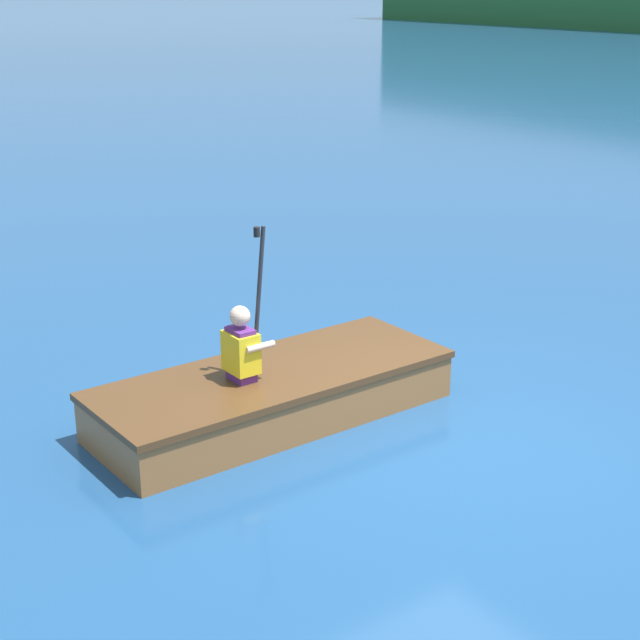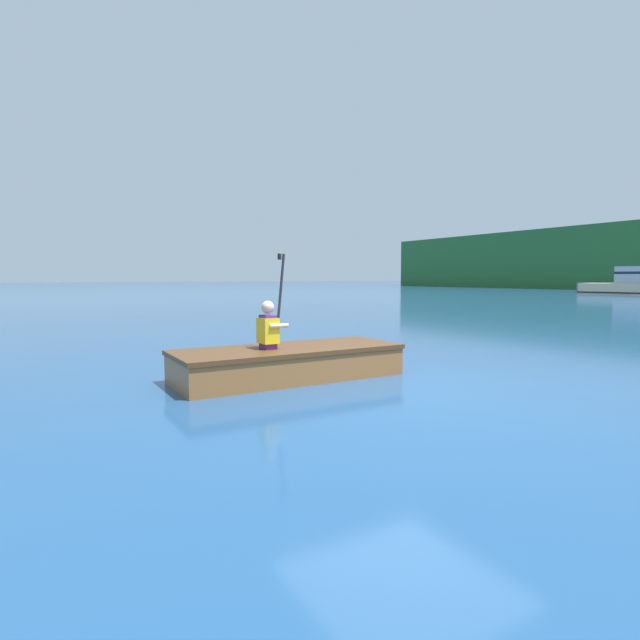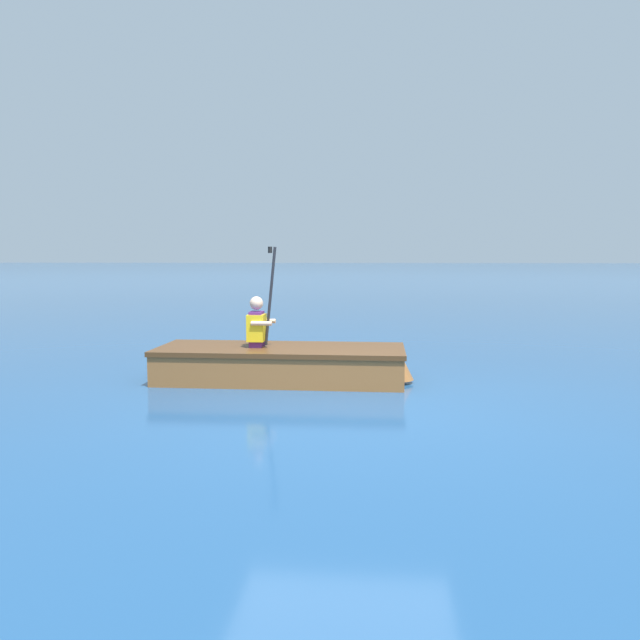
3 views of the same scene
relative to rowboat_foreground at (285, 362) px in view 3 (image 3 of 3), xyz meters
The scene contains 3 objects.
ground_plane 1.63m from the rowboat_foreground, 30.76° to the left, with size 300.00×300.00×0.00m, color navy.
rowboat_foreground is the anchor object (origin of this frame).
person_paddler 0.59m from the rowboat_foreground, 89.73° to the right, with size 0.36×0.37×1.27m.
Camera 3 is at (6.35, 0.36, 1.57)m, focal length 35.00 mm.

